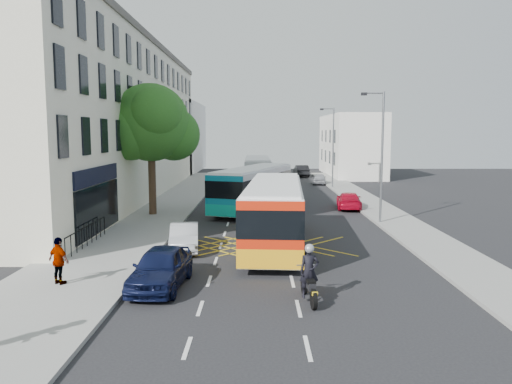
{
  "coord_description": "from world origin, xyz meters",
  "views": [
    {
      "loc": [
        -1.33,
        -18.64,
        5.69
      ],
      "look_at": [
        -1.43,
        10.51,
        2.2
      ],
      "focal_mm": 35.0,
      "sensor_mm": 36.0,
      "label": 1
    }
  ],
  "objects_px": {
    "motorbike": "(309,275)",
    "parked_car_silver": "(184,237)",
    "lamp_near": "(380,150)",
    "parked_car_blue": "(161,268)",
    "bus_mid": "(253,188)",
    "street_tree": "(150,123)",
    "pedestrian_far": "(59,261)",
    "bus_near": "(275,213)",
    "lamp_far": "(332,143)",
    "distant_car_silver": "(319,179)",
    "distant_car_dark": "(301,171)",
    "red_hatchback": "(349,200)",
    "bus_far": "(258,172)",
    "distant_car_grey": "(245,174)"
  },
  "relations": [
    {
      "from": "bus_near",
      "to": "distant_car_silver",
      "type": "bearing_deg",
      "value": 82.42
    },
    {
      "from": "lamp_far",
      "to": "parked_car_blue",
      "type": "bearing_deg",
      "value": -108.7
    },
    {
      "from": "bus_near",
      "to": "distant_car_dark",
      "type": "xyz_separation_m",
      "value": [
        4.82,
        40.04,
        -0.96
      ]
    },
    {
      "from": "bus_near",
      "to": "pedestrian_far",
      "type": "bearing_deg",
      "value": -136.19
    },
    {
      "from": "bus_near",
      "to": "red_hatchback",
      "type": "bearing_deg",
      "value": 67.79
    },
    {
      "from": "street_tree",
      "to": "pedestrian_far",
      "type": "height_order",
      "value": "street_tree"
    },
    {
      "from": "motorbike",
      "to": "distant_car_grey",
      "type": "distance_m",
      "value": 42.9
    },
    {
      "from": "distant_car_silver",
      "to": "motorbike",
      "type": "bearing_deg",
      "value": 89.01
    },
    {
      "from": "bus_near",
      "to": "parked_car_blue",
      "type": "relative_size",
      "value": 2.66
    },
    {
      "from": "bus_far",
      "to": "parked_car_silver",
      "type": "relative_size",
      "value": 2.9
    },
    {
      "from": "distant_car_silver",
      "to": "pedestrian_far",
      "type": "distance_m",
      "value": 39.69
    },
    {
      "from": "motorbike",
      "to": "distant_car_dark",
      "type": "distance_m",
      "value": 48.51
    },
    {
      "from": "lamp_far",
      "to": "parked_car_blue",
      "type": "xyz_separation_m",
      "value": [
        -11.1,
        -32.77,
        -3.87
      ]
    },
    {
      "from": "bus_far",
      "to": "pedestrian_far",
      "type": "xyz_separation_m",
      "value": [
        -7.26,
        -33.6,
        -0.62
      ]
    },
    {
      "from": "pedestrian_far",
      "to": "lamp_near",
      "type": "bearing_deg",
      "value": -108.17
    },
    {
      "from": "parked_car_blue",
      "to": "parked_car_silver",
      "type": "xyz_separation_m",
      "value": [
        0.0,
        5.88,
        -0.11
      ]
    },
    {
      "from": "bus_near",
      "to": "parked_car_silver",
      "type": "distance_m",
      "value": 4.62
    },
    {
      "from": "lamp_far",
      "to": "distant_car_dark",
      "type": "xyz_separation_m",
      "value": [
        -1.87,
        14.02,
        -3.87
      ]
    },
    {
      "from": "lamp_near",
      "to": "parked_car_silver",
      "type": "relative_size",
      "value": 2.08
    },
    {
      "from": "street_tree",
      "to": "bus_mid",
      "type": "xyz_separation_m",
      "value": [
        6.86,
        2.8,
        -4.63
      ]
    },
    {
      "from": "bus_mid",
      "to": "red_hatchback",
      "type": "height_order",
      "value": "bus_mid"
    },
    {
      "from": "street_tree",
      "to": "pedestrian_far",
      "type": "xyz_separation_m",
      "value": [
        -0.09,
        -15.85,
        -5.27
      ]
    },
    {
      "from": "bus_mid",
      "to": "bus_near",
      "type": "bearing_deg",
      "value": -65.14
    },
    {
      "from": "bus_far",
      "to": "parked_car_blue",
      "type": "distance_m",
      "value": 33.69
    },
    {
      "from": "parked_car_silver",
      "to": "distant_car_dark",
      "type": "distance_m",
      "value": 41.94
    },
    {
      "from": "street_tree",
      "to": "lamp_near",
      "type": "distance_m",
      "value": 15.1
    },
    {
      "from": "distant_car_silver",
      "to": "red_hatchback",
      "type": "bearing_deg",
      "value": 96.56
    },
    {
      "from": "parked_car_blue",
      "to": "bus_mid",
      "type": "bearing_deg",
      "value": 84.25
    },
    {
      "from": "bus_near",
      "to": "red_hatchback",
      "type": "relative_size",
      "value": 2.71
    },
    {
      "from": "parked_car_blue",
      "to": "red_hatchback",
      "type": "distance_m",
      "value": 21.77
    },
    {
      "from": "street_tree",
      "to": "red_hatchback",
      "type": "xyz_separation_m",
      "value": [
        14.01,
        3.39,
        -5.67
      ]
    },
    {
      "from": "bus_mid",
      "to": "motorbike",
      "type": "bearing_deg",
      "value": -64.94
    },
    {
      "from": "motorbike",
      "to": "parked_car_silver",
      "type": "relative_size",
      "value": 0.59
    },
    {
      "from": "lamp_near",
      "to": "parked_car_silver",
      "type": "height_order",
      "value": "lamp_near"
    },
    {
      "from": "pedestrian_far",
      "to": "parked_car_silver",
      "type": "bearing_deg",
      "value": -90.94
    },
    {
      "from": "distant_car_silver",
      "to": "distant_car_dark",
      "type": "height_order",
      "value": "distant_car_dark"
    },
    {
      "from": "bus_near",
      "to": "lamp_far",
      "type": "bearing_deg",
      "value": 79.2
    },
    {
      "from": "distant_car_silver",
      "to": "distant_car_dark",
      "type": "relative_size",
      "value": 0.78
    },
    {
      "from": "parked_car_silver",
      "to": "distant_car_grey",
      "type": "distance_m",
      "value": 35.4
    },
    {
      "from": "red_hatchback",
      "to": "distant_car_silver",
      "type": "xyz_separation_m",
      "value": [
        -0.01,
        17.86,
        -0.02
      ]
    },
    {
      "from": "distant_car_dark",
      "to": "lamp_near",
      "type": "bearing_deg",
      "value": 90.01
    },
    {
      "from": "bus_far",
      "to": "lamp_far",
      "type": "bearing_deg",
      "value": -6.01
    },
    {
      "from": "lamp_near",
      "to": "distant_car_silver",
      "type": "distance_m",
      "value": 24.56
    },
    {
      "from": "distant_car_silver",
      "to": "bus_near",
      "type": "bearing_deg",
      "value": 85.35
    },
    {
      "from": "bus_near",
      "to": "distant_car_silver",
      "type": "distance_m",
      "value": 30.85
    },
    {
      "from": "motorbike",
      "to": "parked_car_silver",
      "type": "bearing_deg",
      "value": 119.45
    },
    {
      "from": "distant_car_silver",
      "to": "lamp_near",
      "type": "bearing_deg",
      "value": 98.2
    },
    {
      "from": "lamp_near",
      "to": "distant_car_dark",
      "type": "relative_size",
      "value": 1.78
    },
    {
      "from": "bus_far",
      "to": "parked_car_blue",
      "type": "bearing_deg",
      "value": -96.61
    },
    {
      "from": "motorbike",
      "to": "distant_car_dark",
      "type": "height_order",
      "value": "motorbike"
    }
  ]
}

